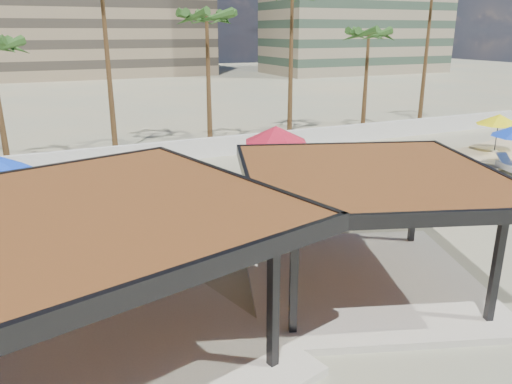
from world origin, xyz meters
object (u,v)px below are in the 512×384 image
pavilion_central (366,217)px  umbrella_c (276,134)px  pavilion_west (95,271)px  lounger_a (123,201)px  lounger_b (425,164)px  lounger_d (511,167)px  lounger_c (391,169)px

pavilion_central → umbrella_c: size_ratio=2.80×
pavilion_west → umbrella_c: pavilion_west is taller
pavilion_west → lounger_a: (2.35, 10.34, -1.96)m
pavilion_west → umbrella_c: bearing=33.0°
pavilion_west → lounger_b: (18.56, 9.74, -1.96)m
pavilion_west → lounger_d: bearing=3.9°
lounger_a → lounger_c: (13.85, -0.62, -0.01)m
lounger_b → lounger_d: lounger_b is taller
lounger_a → lounger_b: size_ratio=1.01×
lounger_c → pavilion_west: bearing=109.7°
pavilion_west → umbrella_c: 14.63m
pavilion_west → lounger_b: 21.05m
pavilion_central → lounger_d: size_ratio=4.35×
pavilion_west → lounger_d: pavilion_west is taller
lounger_d → pavilion_central: bearing=130.7°
umbrella_c → lounger_a: size_ratio=1.53×
pavilion_central → lounger_a: pavilion_central is taller
lounger_b → lounger_d: bearing=-118.1°
umbrella_c → lounger_b: size_ratio=1.54×
umbrella_c → pavilion_central: bearing=-102.2°
pavilion_west → lounger_d: (22.41, 7.42, -1.96)m
umbrella_c → lounger_c: (6.30, -1.06, -2.23)m
umbrella_c → lounger_d: 13.15m
pavilion_central → lounger_b: (10.86, 9.16, -1.79)m
lounger_b → lounger_d: size_ratio=1.01×
lounger_a → lounger_c: 13.87m
pavilion_central → lounger_b: pavilion_central is taller
pavilion_west → lounger_c: size_ratio=4.65×
umbrella_c → lounger_a: bearing=-176.7°
lounger_c → lounger_d: size_ratio=0.96×
lounger_c → umbrella_c: bearing=69.2°
lounger_a → lounger_d: (20.07, -2.92, -0.01)m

